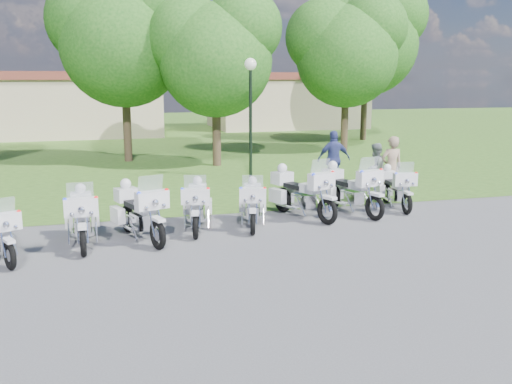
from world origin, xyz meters
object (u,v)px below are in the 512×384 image
object	(u,v)px
motorcycle_5	(301,192)
bystander_b	(375,169)
motorcycle_2	(139,211)
motorcycle_4	(253,203)
motorcycle_1	(82,216)
bystander_c	(334,160)
motorcycle_7	(395,187)
lamp_post	(250,89)
motorcycle_6	(350,188)
bystander_a	(391,168)
motorcycle_3	(197,205)

from	to	relation	value
motorcycle_5	bystander_b	xyz separation A→B (m)	(3.35, 2.26, 0.13)
motorcycle_2	motorcycle_4	world-z (taller)	motorcycle_2
motorcycle_1	motorcycle_4	world-z (taller)	motorcycle_1
motorcycle_4	bystander_b	bearing A→B (deg)	-134.80
bystander_c	motorcycle_7	bearing A→B (deg)	102.43
motorcycle_1	bystander_c	size ratio (longest dim) A/B	1.18
motorcycle_1	lamp_post	size ratio (longest dim) A/B	0.52
motorcycle_6	bystander_c	xyz separation A→B (m)	(1.03, 3.56, 0.28)
bystander_a	bystander_b	world-z (taller)	bystander_a
motorcycle_5	bystander_a	xyz separation A→B (m)	(3.54, 1.56, 0.27)
lamp_post	bystander_b	bearing A→B (deg)	-53.18
motorcycle_2	lamp_post	distance (m)	9.12
bystander_a	bystander_b	size ratio (longest dim) A/B	1.17
bystander_b	bystander_c	bearing A→B (deg)	-95.10
motorcycle_5	bystander_c	xyz separation A→B (m)	(2.51, 3.66, 0.28)
motorcycle_1	motorcycle_5	xyz separation A→B (m)	(5.61, 1.14, 0.05)
motorcycle_2	motorcycle_5	size ratio (longest dim) A/B	0.98
motorcycle_2	bystander_a	distance (m)	8.31
motorcycle_7	motorcycle_4	bearing A→B (deg)	18.82
motorcycle_4	motorcycle_3	bearing A→B (deg)	12.34
bystander_a	bystander_c	bearing A→B (deg)	-63.15
motorcycle_4	lamp_post	bearing A→B (deg)	-89.60
motorcycle_4	bystander_c	world-z (taller)	bystander_c
motorcycle_6	motorcycle_7	xyz separation A→B (m)	(1.55, 0.27, -0.10)
motorcycle_1	lamp_post	distance (m)	9.90
motorcycle_7	bystander_b	distance (m)	1.93
motorcycle_3	motorcycle_6	distance (m)	4.42
bystander_a	motorcycle_6	bearing A→B (deg)	36.00
motorcycle_4	lamp_post	world-z (taller)	lamp_post
lamp_post	bystander_c	bearing A→B (deg)	-50.40
motorcycle_5	motorcycle_7	world-z (taller)	motorcycle_5
motorcycle_5	lamp_post	distance (m)	6.86
lamp_post	bystander_b	xyz separation A→B (m)	(3.05, -4.08, -2.48)
motorcycle_5	motorcycle_7	size ratio (longest dim) A/B	1.11
motorcycle_1	motorcycle_7	bearing A→B (deg)	-171.74
motorcycle_5	motorcycle_6	distance (m)	1.48
motorcycle_5	bystander_a	size ratio (longest dim) A/B	1.22
motorcycle_5	bystander_b	world-z (taller)	motorcycle_5
motorcycle_4	lamp_post	xyz separation A→B (m)	(1.79, 6.91, 2.72)
motorcycle_4	motorcycle_6	world-z (taller)	motorcycle_6
motorcycle_3	lamp_post	xyz separation A→B (m)	(3.20, 6.85, 2.69)
motorcycle_1	motorcycle_7	size ratio (longest dim) A/B	1.08
bystander_a	motorcycle_3	bearing A→B (deg)	18.52
motorcycle_2	bystander_c	distance (m)	8.33
motorcycle_2	bystander_c	xyz separation A→B (m)	(6.86, 4.71, 0.30)
motorcycle_5	motorcycle_3	bearing A→B (deg)	-11.80
motorcycle_5	motorcycle_2	bearing A→B (deg)	-8.13
motorcycle_6	bystander_c	size ratio (longest dim) A/B	1.24
motorcycle_6	bystander_a	size ratio (longest dim) A/B	1.25
bystander_b	motorcycle_5	bearing A→B (deg)	-2.03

